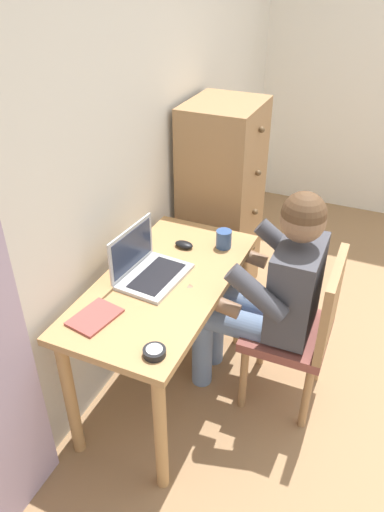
% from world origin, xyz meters
% --- Properties ---
extents(wall_back, '(4.80, 0.05, 2.50)m').
position_xyz_m(wall_back, '(0.00, 2.20, 1.25)').
color(wall_back, silver).
rests_on(wall_back, ground_plane).
extents(desk, '(1.13, 0.57, 0.74)m').
position_xyz_m(desk, '(-0.46, 1.85, 0.61)').
color(desk, tan).
rests_on(desk, ground_plane).
extents(dresser, '(0.51, 0.45, 1.31)m').
position_xyz_m(dresser, '(0.52, 1.93, 0.65)').
color(dresser, '#9E754C').
rests_on(dresser, ground_plane).
extents(chair, '(0.42, 0.40, 0.88)m').
position_xyz_m(chair, '(-0.24, 1.21, 0.49)').
color(chair, brown).
rests_on(chair, ground_plane).
extents(person_seated, '(0.53, 0.59, 1.19)m').
position_xyz_m(person_seated, '(-0.24, 1.39, 0.67)').
color(person_seated, '#6B84AD').
rests_on(person_seated, ground_plane).
extents(laptop, '(0.36, 0.28, 0.24)m').
position_xyz_m(laptop, '(-0.46, 1.93, 0.79)').
color(laptop, '#B7BABF').
rests_on(laptop, desk).
extents(computer_mouse, '(0.07, 0.10, 0.03)m').
position_xyz_m(computer_mouse, '(-0.16, 1.88, 0.75)').
color(computer_mouse, black).
rests_on(computer_mouse, desk).
extents(desk_clock, '(0.09, 0.09, 0.03)m').
position_xyz_m(desk_clock, '(-0.92, 1.66, 0.75)').
color(desk_clock, black).
rests_on(desk_clock, desk).
extents(notebook_pad, '(0.23, 0.18, 0.01)m').
position_xyz_m(notebook_pad, '(-0.83, 1.99, 0.74)').
color(notebook_pad, '#994742').
rests_on(notebook_pad, desk).
extents(coffee_mug, '(0.12, 0.08, 0.09)m').
position_xyz_m(coffee_mug, '(-0.07, 1.69, 0.78)').
color(coffee_mug, '#33518C').
rests_on(coffee_mug, desk).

